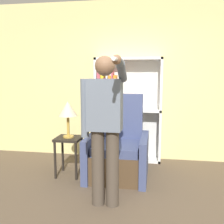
{
  "coord_description": "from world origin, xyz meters",
  "views": [
    {
      "loc": [
        0.43,
        -2.67,
        1.55
      ],
      "look_at": [
        -0.12,
        0.61,
        1.05
      ],
      "focal_mm": 42.0,
      "sensor_mm": 36.0,
      "label": 1
    }
  ],
  "objects_px": {
    "side_table": "(69,145)",
    "armchair": "(118,152)",
    "bookcase": "(120,112)",
    "table_lamp": "(68,110)",
    "person_standing": "(105,123)"
  },
  "relations": [
    {
      "from": "side_table",
      "to": "armchair",
      "type": "bearing_deg",
      "value": 9.66
    },
    {
      "from": "armchair",
      "to": "side_table",
      "type": "bearing_deg",
      "value": -170.34
    },
    {
      "from": "armchair",
      "to": "bookcase",
      "type": "bearing_deg",
      "value": 96.21
    },
    {
      "from": "armchair",
      "to": "table_lamp",
      "type": "bearing_deg",
      "value": -170.34
    },
    {
      "from": "bookcase",
      "to": "side_table",
      "type": "bearing_deg",
      "value": -126.55
    },
    {
      "from": "bookcase",
      "to": "table_lamp",
      "type": "bearing_deg",
      "value": -126.55
    },
    {
      "from": "armchair",
      "to": "table_lamp",
      "type": "height_order",
      "value": "armchair"
    },
    {
      "from": "side_table",
      "to": "person_standing",
      "type": "bearing_deg",
      "value": -48.74
    },
    {
      "from": "bookcase",
      "to": "person_standing",
      "type": "xyz_separation_m",
      "value": [
        0.06,
        -1.69,
        0.13
      ]
    },
    {
      "from": "person_standing",
      "to": "table_lamp",
      "type": "distance_m",
      "value": 1.08
    },
    {
      "from": "bookcase",
      "to": "armchair",
      "type": "bearing_deg",
      "value": -83.79
    },
    {
      "from": "person_standing",
      "to": "bookcase",
      "type": "bearing_deg",
      "value": 92.09
    },
    {
      "from": "armchair",
      "to": "side_table",
      "type": "xyz_separation_m",
      "value": [
        -0.73,
        -0.13,
        0.1
      ]
    },
    {
      "from": "side_table",
      "to": "bookcase",
      "type": "bearing_deg",
      "value": 53.45
    },
    {
      "from": "armchair",
      "to": "person_standing",
      "type": "distance_m",
      "value": 1.12
    }
  ]
}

